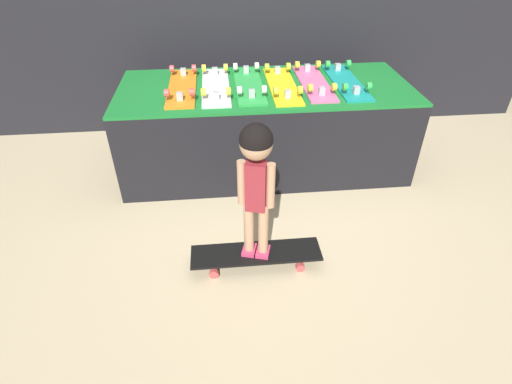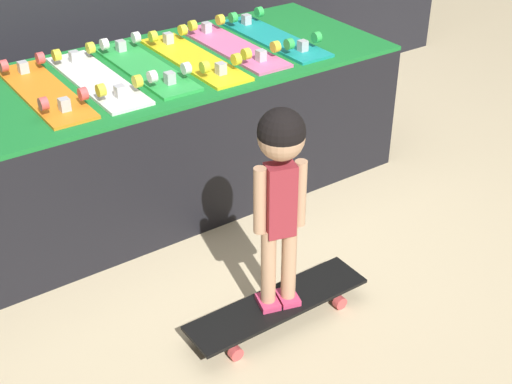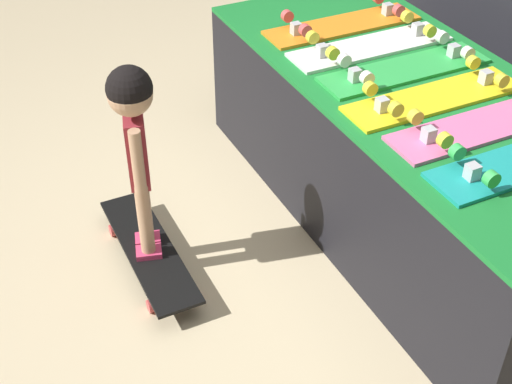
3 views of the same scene
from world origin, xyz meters
The scene contains 10 objects.
ground_plane centered at (0.00, 0.00, 0.00)m, with size 16.00×16.00×0.00m, color beige.
display_rack centered at (0.00, 0.64, 0.33)m, with size 2.11×0.88×0.65m.
skateboard_orange_on_rack centered at (-0.59, 0.64, 0.67)m, with size 0.19×0.73×0.09m.
skateboard_white_on_rack centered at (-0.36, 0.64, 0.67)m, with size 0.19×0.73×0.09m.
skateboard_green_on_rack centered at (-0.12, 0.64, 0.67)m, with size 0.19×0.73×0.09m.
skateboard_yellow_on_rack centered at (0.12, 0.61, 0.67)m, with size 0.19×0.73×0.09m.
skateboard_pink_on_rack centered at (0.36, 0.64, 0.67)m, with size 0.19×0.73×0.09m.
skateboard_teal_on_rack centered at (0.59, 0.63, 0.67)m, with size 0.19×0.73×0.09m.
skateboard_on_floor centered at (-0.18, -0.48, 0.07)m, with size 0.75×0.19×0.09m.
child centered at (-0.18, -0.48, 0.66)m, with size 0.19×0.16×0.81m.
Camera 2 is at (-1.44, -2.15, 1.87)m, focal length 50.00 mm.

